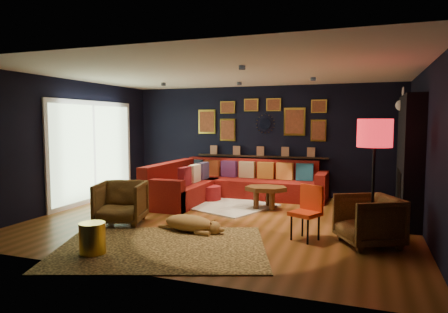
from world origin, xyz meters
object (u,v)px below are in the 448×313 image
(dog, at_px, (189,220))
(armchair_right, at_px, (369,218))
(coffee_table, at_px, (266,191))
(pouf, at_px, (210,193))
(floor_lamp, at_px, (375,138))
(armchair_left, at_px, (121,201))
(gold_stool, at_px, (92,239))
(orange_chair, at_px, (308,208))
(sectional, at_px, (224,185))

(dog, bearing_deg, armchair_right, 11.02)
(coffee_table, bearing_deg, pouf, 163.78)
(pouf, relative_size, floor_lamp, 0.26)
(armchair_right, bearing_deg, coffee_table, -161.21)
(dog, bearing_deg, coffee_table, 75.58)
(pouf, relative_size, armchair_left, 0.58)
(coffee_table, xyz_separation_m, floor_lamp, (1.98, -1.58, 1.15))
(pouf, height_order, armchair_right, armchair_right)
(coffee_table, distance_m, gold_stool, 3.77)
(armchair_left, distance_m, dog, 1.35)
(armchair_right, bearing_deg, dog, -112.89)
(armchair_left, xyz_separation_m, orange_chair, (3.16, 0.14, 0.08))
(pouf, bearing_deg, sectional, 54.75)
(pouf, xyz_separation_m, orange_chair, (2.43, -2.20, 0.29))
(sectional, bearing_deg, orange_chair, -48.57)
(pouf, height_order, dog, dog)
(coffee_table, height_order, armchair_right, armchair_right)
(coffee_table, height_order, floor_lamp, floor_lamp)
(sectional, relative_size, pouf, 7.35)
(gold_stool, xyz_separation_m, dog, (0.75, 1.41, -0.02))
(floor_lamp, bearing_deg, coffee_table, 141.32)
(coffee_table, distance_m, dog, 2.19)
(dog, bearing_deg, armchair_left, -178.39)
(orange_chair, bearing_deg, sectional, 157.29)
(armchair_left, bearing_deg, pouf, 56.32)
(orange_chair, height_order, floor_lamp, floor_lamp)
(pouf, height_order, gold_stool, gold_stool)
(coffee_table, bearing_deg, armchair_right, -43.03)
(gold_stool, distance_m, floor_lamp, 4.16)
(gold_stool, bearing_deg, pouf, 87.83)
(armchair_right, xyz_separation_m, floor_lamp, (0.05, 0.22, 1.13))
(armchair_left, distance_m, gold_stool, 1.62)
(coffee_table, distance_m, orange_chair, 2.11)
(pouf, distance_m, dog, 2.51)
(armchair_left, xyz_separation_m, floor_lamp, (4.05, 0.37, 1.12))
(pouf, bearing_deg, floor_lamp, -30.68)
(pouf, xyz_separation_m, dog, (0.60, -2.44, 0.02))
(armchair_right, distance_m, dog, 2.70)
(armchair_right, height_order, dog, armchair_right)
(pouf, distance_m, floor_lamp, 4.10)
(armchair_right, relative_size, orange_chair, 0.96)
(coffee_table, distance_m, armchair_left, 2.85)
(pouf, bearing_deg, orange_chair, -42.14)
(armchair_left, distance_m, orange_chair, 3.16)
(gold_stool, relative_size, orange_chair, 0.53)
(coffee_table, relative_size, orange_chair, 1.17)
(pouf, distance_m, gold_stool, 3.85)
(sectional, height_order, floor_lamp, floor_lamp)
(sectional, distance_m, floor_lamp, 4.04)
(dog, bearing_deg, floor_lamp, 15.38)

